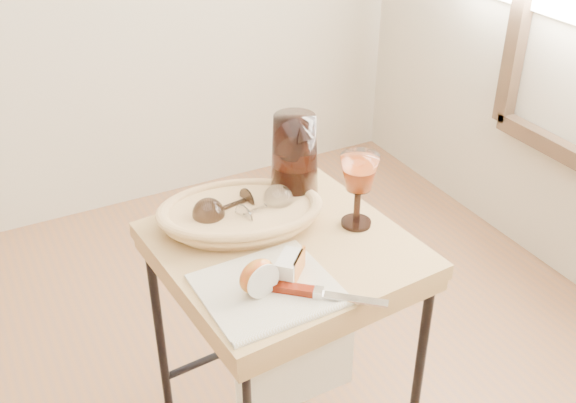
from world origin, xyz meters
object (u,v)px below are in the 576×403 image
apple_half (257,276)px  pitcher (294,160)px  table_knife (323,293)px  tea_towel (268,288)px  goblet_lying_a (225,208)px  wine_goblet (358,191)px  bread_basket (240,216)px  goblet_lying_b (264,207)px  side_table (284,354)px

apple_half → pitcher: bearing=39.7°
pitcher → table_knife: 0.39m
tea_towel → goblet_lying_a: bearing=84.5°
tea_towel → wine_goblet: bearing=21.5°
bread_basket → wine_goblet: wine_goblet is taller
wine_goblet → pitcher: bearing=116.3°
wine_goblet → goblet_lying_b: bearing=152.2°
goblet_lying_a → table_knife: goblet_lying_a is taller
tea_towel → pitcher: 0.37m
pitcher → apple_half: pitcher is taller
goblet_lying_b → wine_goblet: wine_goblet is taller
pitcher → apple_half: size_ratio=3.30×
goblet_lying_b → side_table: bearing=-102.3°
goblet_lying_b → apple_half: 0.26m
bread_basket → goblet_lying_b: bearing=-5.8°
wine_goblet → table_knife: 0.30m
pitcher → table_knife: (-0.13, -0.36, -0.10)m
wine_goblet → table_knife: bearing=-136.0°
side_table → goblet_lying_a: 0.42m
side_table → goblet_lying_b: bearing=93.6°
goblet_lying_b → apple_half: size_ratio=1.45×
side_table → bread_basket: bearing=117.0°
goblet_lying_a → wine_goblet: (0.27, -0.14, 0.04)m
wine_goblet → apple_half: 0.34m
goblet_lying_b → table_knife: (-0.02, -0.30, -0.03)m
wine_goblet → table_knife: size_ratio=0.77×
goblet_lying_a → pitcher: (0.19, 0.02, 0.07)m
pitcher → apple_half: (-0.24, -0.28, -0.07)m
pitcher → side_table: bearing=-132.8°
apple_half → bread_basket: bearing=62.8°
table_knife → apple_half: bearing=-174.6°
goblet_lying_a → tea_towel: bearing=76.5°
tea_towel → apple_half: size_ratio=3.27×
apple_half → table_knife: (0.11, -0.08, -0.03)m
pitcher → wine_goblet: size_ratio=1.47×
tea_towel → bread_basket: 0.25m
tea_towel → apple_half: bearing=-177.7°
goblet_lying_a → goblet_lying_b: bearing=147.1°
goblet_lying_b → pitcher: (0.11, 0.06, 0.07)m
side_table → bread_basket: size_ratio=1.98×
apple_half → goblet_lying_b: bearing=50.5°
bread_basket → goblet_lying_b: goblet_lying_b is taller
table_knife → tea_towel: bearing=178.0°
apple_half → table_knife: bearing=-46.0°
goblet_lying_a → pitcher: 0.21m
tea_towel → goblet_lying_a: size_ratio=2.19×
goblet_lying_a → pitcher: pitcher is taller
pitcher → wine_goblet: bearing=-71.1°
pitcher → tea_towel: bearing=-134.4°
side_table → goblet_lying_a: size_ratio=5.53×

